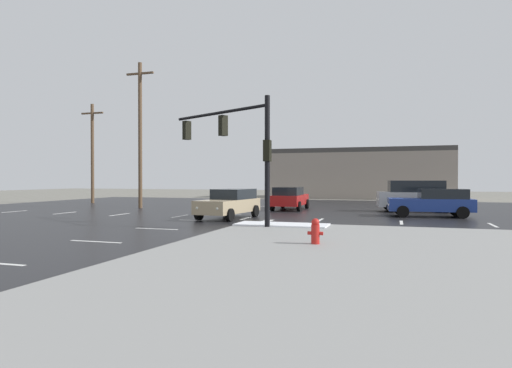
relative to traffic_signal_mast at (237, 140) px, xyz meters
name	(u,v)px	position (x,y,z in m)	size (l,w,h in m)	color
ground_plane	(212,218)	(-2.92, 3.92, -3.91)	(120.00, 120.00, 0.00)	slate
road_asphalt	(212,217)	(-2.92, 3.92, -3.90)	(44.00, 44.00, 0.02)	black
sidewalk_corner	(508,276)	(9.08, -8.08, -3.84)	(18.00, 18.00, 0.14)	gray
snow_strip_curbside	(282,224)	(2.08, -0.08, -3.74)	(4.00, 1.60, 0.06)	white
lane_markings	(223,220)	(-1.71, 2.54, -3.89)	(36.15, 36.15, 0.01)	silver
traffic_signal_mast	(237,140)	(0.00, 0.00, 0.00)	(5.77, 3.14, 5.52)	black
fire_hydrant	(315,231)	(4.43, -5.12, -3.38)	(0.48, 0.26, 0.79)	red
strip_building_background	(359,174)	(2.86, 32.84, -1.16)	(19.75, 8.00, 5.51)	gray
sedan_tan	(230,203)	(-1.78, 3.67, -3.06)	(2.44, 4.68, 1.58)	tan
sedan_red	(290,198)	(-0.16, 11.06, -3.06)	(2.08, 4.56, 1.58)	#B21919
suv_silver	(416,195)	(8.07, 11.73, -2.82)	(4.99, 2.61, 2.03)	#B7BABF
sedan_blue	(433,202)	(8.83, 7.93, -3.06)	(4.64, 2.30, 1.58)	navy
utility_pole_far	(140,133)	(-11.04, 9.52, 1.64)	(2.20, 0.28, 10.67)	brown
utility_pole_distant	(92,151)	(-18.71, 14.00, 0.68)	(2.20, 0.28, 8.76)	brown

